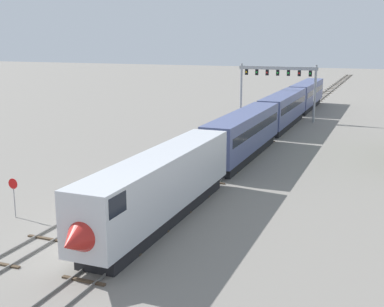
{
  "coord_description": "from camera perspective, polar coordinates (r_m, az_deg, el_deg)",
  "views": [
    {
      "loc": [
        16.25,
        -26.53,
        12.47
      ],
      "look_at": [
        1.0,
        12.0,
        3.0
      ],
      "focal_mm": 47.24,
      "sensor_mm": 36.0,
      "label": 1
    }
  ],
  "objects": [
    {
      "name": "track_near",
      "position": [
        70.5,
        4.99,
        2.69
      ],
      "size": [
        2.6,
        160.0,
        0.16
      ],
      "color": "slate",
      "rests_on": "ground"
    },
    {
      "name": "passenger_train",
      "position": [
        64.12,
        8.51,
        3.88
      ],
      "size": [
        3.04,
        83.25,
        4.8
      ],
      "color": "silver",
      "rests_on": "ground"
    },
    {
      "name": "track_main",
      "position": [
        88.57,
        12.16,
        4.53
      ],
      "size": [
        2.6,
        200.0,
        0.16
      ],
      "color": "slate",
      "rests_on": "ground"
    },
    {
      "name": "ground_plane",
      "position": [
        33.52,
        -9.3,
        -9.15
      ],
      "size": [
        400.0,
        400.0,
        0.0
      ],
      "primitive_type": "plane",
      "color": "gray"
    },
    {
      "name": "stop_sign",
      "position": [
        37.85,
        -19.49,
        -4.15
      ],
      "size": [
        0.76,
        0.08,
        2.88
      ],
      "color": "gray",
      "rests_on": "ground"
    },
    {
      "name": "signal_gantry",
      "position": [
        79.29,
        9.62,
        8.29
      ],
      "size": [
        12.1,
        0.49,
        8.65
      ],
      "color": "#999BA0",
      "rests_on": "ground"
    }
  ]
}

